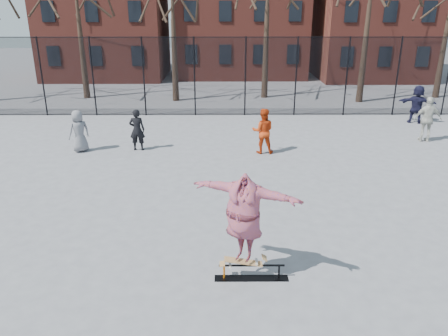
{
  "coord_description": "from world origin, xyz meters",
  "views": [
    {
      "loc": [
        -0.0,
        -9.52,
        5.53
      ],
      "look_at": [
        0.05,
        1.5,
        1.36
      ],
      "focal_mm": 35.0,
      "sensor_mm": 36.0,
      "label": 1
    }
  ],
  "objects_px": {
    "bystander_white": "(428,119)",
    "bystander_grey": "(79,131)",
    "skater": "(244,220)",
    "bystander_black": "(137,130)",
    "bystander_red": "(263,131)",
    "skate_rail": "(251,273)",
    "skateboard": "(243,262)",
    "bystander_navy": "(417,104)"
  },
  "relations": [
    {
      "from": "skateboard",
      "to": "skater",
      "type": "distance_m",
      "value": 1.01
    },
    {
      "from": "skate_rail",
      "to": "skater",
      "type": "height_order",
      "value": "skater"
    },
    {
      "from": "bystander_black",
      "to": "bystander_red",
      "type": "distance_m",
      "value": 4.97
    },
    {
      "from": "skateboard",
      "to": "bystander_black",
      "type": "height_order",
      "value": "bystander_black"
    },
    {
      "from": "skater",
      "to": "bystander_black",
      "type": "distance_m",
      "value": 9.61
    },
    {
      "from": "bystander_black",
      "to": "bystander_navy",
      "type": "relative_size",
      "value": 0.89
    },
    {
      "from": "bystander_black",
      "to": "skater",
      "type": "bearing_deg",
      "value": 112.89
    },
    {
      "from": "bystander_white",
      "to": "bystander_red",
      "type": "bearing_deg",
      "value": 19.11
    },
    {
      "from": "skater",
      "to": "bystander_red",
      "type": "height_order",
      "value": "skater"
    },
    {
      "from": "skater",
      "to": "bystander_grey",
      "type": "distance_m",
      "value": 10.57
    },
    {
      "from": "bystander_grey",
      "to": "bystander_red",
      "type": "relative_size",
      "value": 0.94
    },
    {
      "from": "bystander_white",
      "to": "bystander_navy",
      "type": "distance_m",
      "value": 3.2
    },
    {
      "from": "skateboard",
      "to": "bystander_grey",
      "type": "xyz_separation_m",
      "value": [
        -6.07,
        8.64,
        0.43
      ]
    },
    {
      "from": "skate_rail",
      "to": "bystander_grey",
      "type": "xyz_separation_m",
      "value": [
        -6.25,
        8.64,
        0.7
      ]
    },
    {
      "from": "bystander_navy",
      "to": "skateboard",
      "type": "bearing_deg",
      "value": 79.71
    },
    {
      "from": "skater",
      "to": "bystander_white",
      "type": "bearing_deg",
      "value": 74.78
    },
    {
      "from": "bystander_grey",
      "to": "bystander_red",
      "type": "distance_m",
      "value": 7.22
    },
    {
      "from": "skateboard",
      "to": "bystander_red",
      "type": "height_order",
      "value": "bystander_red"
    },
    {
      "from": "bystander_grey",
      "to": "bystander_red",
      "type": "height_order",
      "value": "bystander_red"
    },
    {
      "from": "skater",
      "to": "bystander_navy",
      "type": "height_order",
      "value": "skater"
    },
    {
      "from": "bystander_black",
      "to": "bystander_red",
      "type": "xyz_separation_m",
      "value": [
        4.96,
        -0.37,
        0.05
      ]
    },
    {
      "from": "bystander_black",
      "to": "bystander_red",
      "type": "height_order",
      "value": "bystander_red"
    },
    {
      "from": "skateboard",
      "to": "skater",
      "type": "height_order",
      "value": "skater"
    },
    {
      "from": "skate_rail",
      "to": "bystander_red",
      "type": "relative_size",
      "value": 0.89
    },
    {
      "from": "bystander_black",
      "to": "skateboard",
      "type": "bearing_deg",
      "value": 112.89
    },
    {
      "from": "skater",
      "to": "bystander_grey",
      "type": "xyz_separation_m",
      "value": [
        -6.07,
        8.64,
        -0.58
      ]
    },
    {
      "from": "bystander_white",
      "to": "skateboard",
      "type": "bearing_deg",
      "value": 57.58
    },
    {
      "from": "skater",
      "to": "bystander_navy",
      "type": "relative_size",
      "value": 1.27
    },
    {
      "from": "skate_rail",
      "to": "bystander_white",
      "type": "bearing_deg",
      "value": 50.99
    },
    {
      "from": "skate_rail",
      "to": "bystander_black",
      "type": "relative_size",
      "value": 0.95
    },
    {
      "from": "bystander_navy",
      "to": "skate_rail",
      "type": "bearing_deg",
      "value": 80.25
    },
    {
      "from": "skater",
      "to": "bystander_white",
      "type": "distance_m",
      "value": 12.88
    },
    {
      "from": "skate_rail",
      "to": "bystander_grey",
      "type": "distance_m",
      "value": 10.69
    },
    {
      "from": "skate_rail",
      "to": "bystander_red",
      "type": "height_order",
      "value": "bystander_red"
    },
    {
      "from": "bystander_red",
      "to": "bystander_white",
      "type": "bearing_deg",
      "value": -165.19
    },
    {
      "from": "skater",
      "to": "bystander_red",
      "type": "bearing_deg",
      "value": 106.66
    },
    {
      "from": "skateboard",
      "to": "bystander_navy",
      "type": "xyz_separation_m",
      "value": [
        9.07,
        13.0,
        0.53
      ]
    },
    {
      "from": "skate_rail",
      "to": "skater",
      "type": "relative_size",
      "value": 0.67
    },
    {
      "from": "skateboard",
      "to": "bystander_black",
      "type": "relative_size",
      "value": 0.53
    },
    {
      "from": "bystander_white",
      "to": "bystander_grey",
      "type": "bearing_deg",
      "value": 12.32
    },
    {
      "from": "skater",
      "to": "bystander_grey",
      "type": "bearing_deg",
      "value": 149.5
    },
    {
      "from": "bystander_white",
      "to": "skater",
      "type": "bearing_deg",
      "value": 57.58
    }
  ]
}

